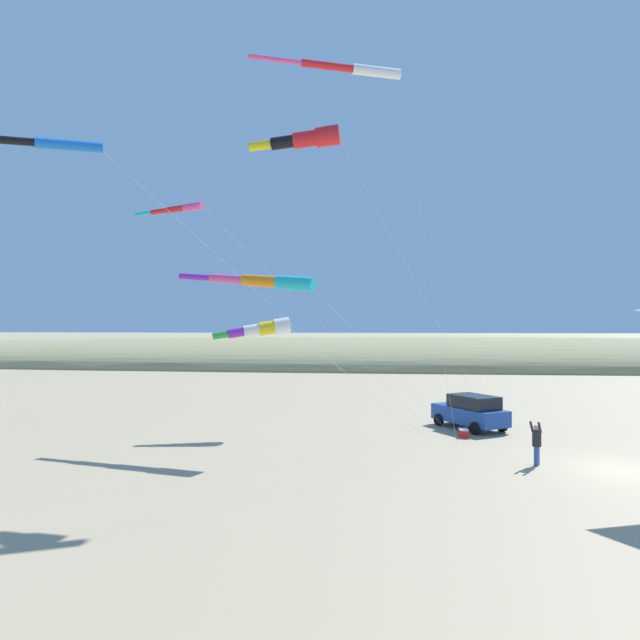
% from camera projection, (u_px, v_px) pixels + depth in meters
% --- Properties ---
extents(ground_plane, '(600.00, 600.00, 0.00)m').
position_uv_depth(ground_plane, '(621.00, 471.00, 21.84)').
color(ground_plane, tan).
extents(dune_ridge_grassy, '(28.00, 240.00, 7.64)m').
position_uv_depth(dune_ridge_grassy, '(445.00, 365.00, 76.58)').
color(dune_ridge_grassy, '#938E60').
rests_on(dune_ridge_grassy, ground_plane).
extents(parked_car, '(4.62, 3.87, 1.85)m').
position_uv_depth(parked_car, '(471.00, 411.00, 30.44)').
color(parked_car, '#1E479E').
rests_on(parked_car, ground_plane).
extents(cooler_box, '(0.62, 0.42, 0.42)m').
position_uv_depth(cooler_box, '(464.00, 433.00, 28.25)').
color(cooler_box, red).
rests_on(cooler_box, ground_plane).
extents(person_child_green_jacket, '(0.65, 0.60, 1.81)m').
position_uv_depth(person_child_green_jacket, '(537.00, 441.00, 22.62)').
color(person_child_green_jacket, '#335199').
rests_on(person_child_green_jacket, ground_plane).
extents(kite_windsock_long_streamer_left, '(2.97, 11.30, 6.07)m').
position_uv_depth(kite_windsock_long_streamer_left, '(262.00, 329.00, 29.96)').
color(kite_windsock_long_streamer_left, white).
rests_on(kite_windsock_long_streamer_left, ground_plane).
extents(kite_windsock_teal_far_right, '(10.24, 18.69, 12.78)m').
position_uv_depth(kite_windsock_teal_far_right, '(32.00, 143.00, 20.60)').
color(kite_windsock_teal_far_right, blue).
rests_on(kite_windsock_teal_far_right, ground_plane).
extents(kite_windsock_magenta_far_left, '(5.18, 13.95, 8.34)m').
position_uv_depth(kite_windsock_magenta_far_left, '(263.00, 281.00, 27.17)').
color(kite_windsock_magenta_far_left, '#1EB7C6').
rests_on(kite_windsock_magenta_far_left, ground_plane).
extents(kite_windsock_green_low_center, '(3.17, 9.07, 17.41)m').
position_uv_depth(kite_windsock_green_low_center, '(350.00, 69.00, 25.01)').
color(kite_windsock_green_low_center, white).
rests_on(kite_windsock_green_low_center, ground_plane).
extents(kite_windsock_yellow_midlevel, '(7.33, 11.70, 14.08)m').
position_uv_depth(kite_windsock_yellow_midlevel, '(307.00, 139.00, 23.73)').
color(kite_windsock_yellow_midlevel, red).
rests_on(kite_windsock_yellow_midlevel, ground_plane).
extents(kite_windsock_blue_topmost, '(1.89, 16.59, 12.30)m').
position_uv_depth(kite_windsock_blue_topmost, '(178.00, 209.00, 30.88)').
color(kite_windsock_blue_topmost, '#EF4C93').
rests_on(kite_windsock_blue_topmost, ground_plane).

